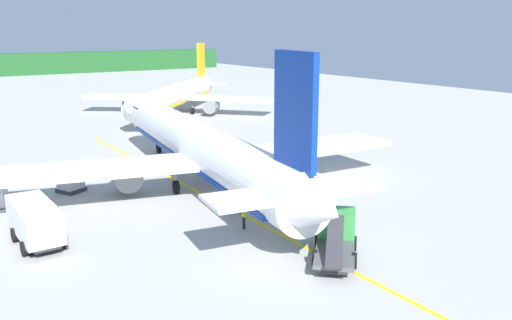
% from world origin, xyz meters
% --- Properties ---
extents(airliner_foreground, '(34.52, 41.62, 11.90)m').
position_xyz_m(airliner_foreground, '(33.16, 20.79, 3.39)').
color(airliner_foreground, white).
rests_on(airliner_foreground, ground).
extents(airliner_mid_apron, '(28.55, 29.10, 10.66)m').
position_xyz_m(airliner_mid_apron, '(48.91, 58.52, 3.04)').
color(airliner_mid_apron, white).
rests_on(airliner_mid_apron, ground).
extents(service_truck_fuel, '(5.50, 5.62, 2.55)m').
position_xyz_m(service_truck_fuel, '(33.01, 3.90, 1.19)').
color(service_truck_fuel, '#338C3F').
rests_on(service_truck_fuel, ground).
extents(service_truck_baggage, '(2.54, 6.01, 2.55)m').
position_xyz_m(service_truck_baggage, '(18.57, 15.61, 1.47)').
color(service_truck_baggage, white).
rests_on(service_truck_baggage, ground).
extents(cargo_container_mid, '(2.40, 2.40, 2.04)m').
position_xyz_m(cargo_container_mid, '(23.45, 25.55, 0.96)').
color(cargo_container_mid, '#333338').
rests_on(cargo_container_mid, ground).
extents(crew_marshaller, '(0.27, 0.63, 1.71)m').
position_xyz_m(crew_marshaller, '(32.11, 13.11, 1.01)').
color(crew_marshaller, '#191E33').
rests_on(crew_marshaller, ground).
extents(crew_loader_left, '(0.35, 0.61, 1.76)m').
position_xyz_m(crew_loader_left, '(30.70, 10.42, 1.04)').
color(crew_loader_left, '#191E33').
rests_on(crew_loader_left, ground).
extents(apron_guide_line, '(0.30, 60.00, 0.01)m').
position_xyz_m(apron_guide_line, '(32.12, 16.35, 0.01)').
color(apron_guide_line, yellow).
rests_on(apron_guide_line, ground).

